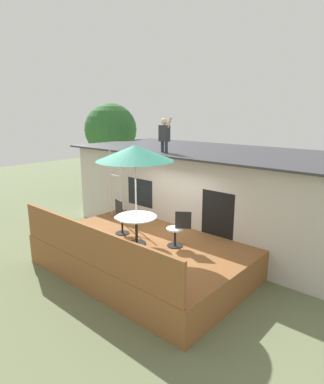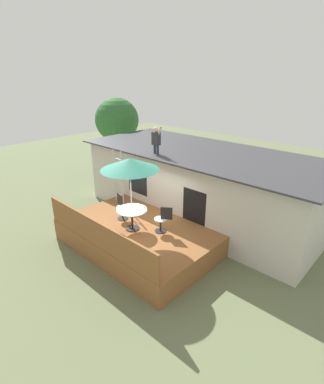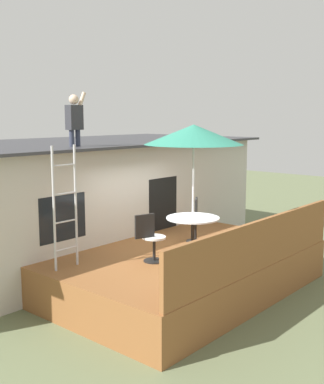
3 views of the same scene
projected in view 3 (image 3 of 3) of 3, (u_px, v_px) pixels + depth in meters
ground_plane at (184, 290)px, 9.89m from camera, size 40.00×40.00×0.00m
house at (70, 200)px, 12.00m from camera, size 10.50×4.50×2.88m
deck at (184, 271)px, 9.83m from camera, size 5.45×3.55×0.80m
deck_railing at (260, 245)px, 8.58m from camera, size 5.35×0.08×0.90m
patio_table at (193, 225)px, 9.50m from camera, size 1.04×1.04×0.74m
patio_umbrella at (194, 135)px, 9.22m from camera, size 1.90×1.90×2.54m
step_ladder at (65, 208)px, 8.58m from camera, size 0.52×0.04×2.20m
person_figure at (75, 117)px, 9.87m from camera, size 0.47×0.20×1.11m
patio_chair_left at (151, 238)px, 9.02m from camera, size 0.61×0.44×0.92m
patio_chair_right at (196, 220)px, 10.56m from camera, size 0.56×0.46×0.92m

